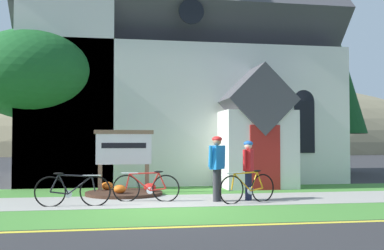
% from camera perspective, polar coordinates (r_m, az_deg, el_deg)
% --- Properties ---
extents(ground, '(140.00, 140.00, 0.00)m').
position_cam_1_polar(ground, '(14.81, -5.11, -8.07)').
color(ground, '#2B2B2D').
extents(sidewalk_slab, '(32.00, 2.57, 0.01)m').
position_cam_1_polar(sidewalk_slab, '(12.71, 2.77, -9.06)').
color(sidewalk_slab, '#99968E').
rests_on(sidewalk_slab, ground).
extents(grass_verge, '(32.00, 2.38, 0.01)m').
position_cam_1_polar(grass_verge, '(10.33, 5.76, -10.68)').
color(grass_verge, '#427F33').
rests_on(grass_verge, ground).
extents(church_lawn, '(24.00, 2.53, 0.01)m').
position_cam_1_polar(church_lawn, '(15.20, 0.69, -7.91)').
color(church_lawn, '#427F33').
rests_on(church_lawn, ground).
extents(curb_paint_stripe, '(28.00, 0.16, 0.01)m').
position_cam_1_polar(curb_paint_stripe, '(9.06, 8.05, -11.90)').
color(curb_paint_stripe, yellow).
rests_on(curb_paint_stripe, ground).
extents(church_building, '(12.43, 11.03, 13.16)m').
position_cam_1_polar(church_building, '(20.73, -3.32, 6.86)').
color(church_building, silver).
rests_on(church_building, ground).
extents(church_sign, '(1.80, 0.21, 1.91)m').
position_cam_1_polar(church_sign, '(14.38, -8.28, -3.12)').
color(church_sign, '#7F6047').
rests_on(church_sign, ground).
extents(flower_bed, '(2.24, 2.24, 0.34)m').
position_cam_1_polar(flower_bed, '(13.95, -8.24, -8.12)').
color(flower_bed, '#382319').
rests_on(flower_bed, ground).
extents(bicycle_orange, '(1.73, 0.37, 0.82)m').
position_cam_1_polar(bicycle_orange, '(12.33, -5.58, -7.55)').
color(bicycle_orange, black).
rests_on(bicycle_orange, ground).
extents(bicycle_yellow, '(1.81, 0.08, 0.84)m').
position_cam_1_polar(bicycle_yellow, '(11.74, -14.33, -7.71)').
color(bicycle_yellow, black).
rests_on(bicycle_yellow, ground).
extents(bicycle_silver, '(1.62, 0.63, 0.85)m').
position_cam_1_polar(bicycle_silver, '(12.14, 6.78, -7.59)').
color(bicycle_silver, black).
rests_on(bicycle_silver, ground).
extents(cyclist_in_white_jersey, '(0.42, 0.54, 1.58)m').
position_cam_1_polar(cyclist_in_white_jersey, '(12.64, 6.87, -4.96)').
color(cyclist_in_white_jersey, '#191E38').
rests_on(cyclist_in_white_jersey, ground).
extents(cyclist_in_yellow_jersey, '(0.52, 0.54, 1.70)m').
position_cam_1_polar(cyclist_in_yellow_jersey, '(12.27, 3.07, -4.64)').
color(cyclist_in_yellow_jersey, '#2D2D33').
rests_on(cyclist_in_yellow_jersey, ground).
extents(roadside_conifer, '(3.34, 3.34, 8.05)m').
position_cam_1_polar(roadside_conifer, '(24.70, 16.64, 6.05)').
color(roadside_conifer, '#4C3823').
rests_on(roadside_conifer, ground).
extents(yard_deciduous_tree, '(4.79, 4.79, 5.59)m').
position_cam_1_polar(yard_deciduous_tree, '(17.88, -18.47, 5.77)').
color(yard_deciduous_tree, '#4C3823').
rests_on(yard_deciduous_tree, ground).
extents(distant_hill, '(96.87, 44.14, 22.97)m').
position_cam_1_polar(distant_hill, '(70.67, -3.38, -3.31)').
color(distant_hill, '#847A5B').
rests_on(distant_hill, ground).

